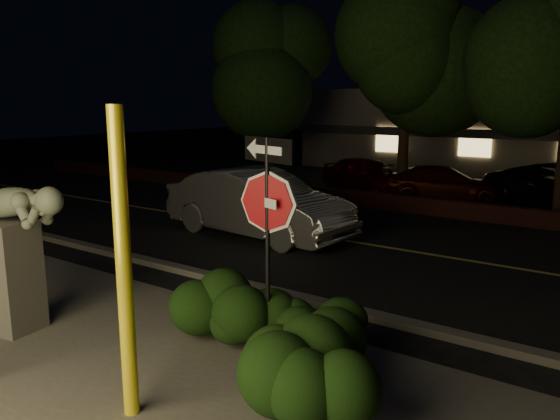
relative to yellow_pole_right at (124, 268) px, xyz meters
The scene contains 19 objects.
ground 11.14m from the yellow_pole_right, 92.08° to the left, with size 90.00×90.00×0.00m, color black.
patio 1.70m from the yellow_pole_right, behind, with size 14.00×6.00×0.02m, color #4C4944.
road 8.18m from the yellow_pole_right, 92.86° to the left, with size 80.00×8.00×0.01m, color black.
lane_marking 8.18m from the yellow_pole_right, 92.86° to the left, with size 80.00×0.12×0.01m, color #B29947.
curb 4.24m from the yellow_pole_right, 95.85° to the left, with size 80.00×0.25×0.12m, color #4C4944.
brick_wall 12.39m from the yellow_pole_right, 91.86° to the left, with size 40.00×0.35×0.50m, color #471C17.
parking_lot 18.09m from the yellow_pole_right, 91.27° to the left, with size 40.00×12.00×0.01m, color black.
building 26.00m from the yellow_pole_right, 90.88° to the left, with size 22.00×10.20×4.00m.
tree_far_a 16.74m from the yellow_pole_right, 120.95° to the left, with size 4.60×4.60×7.43m.
tree_far_b 15.15m from the yellow_pole_right, 101.54° to the left, with size 5.20×5.20×8.41m.
yellow_pole_right is the anchor object (origin of this frame).
signpost 2.11m from the yellow_pole_right, 80.88° to the left, with size 0.95×0.31×2.90m.
sculpture 3.18m from the yellow_pole_right, behind, with size 2.09×0.86×2.23m.
hedge_center 2.35m from the yellow_pole_right, 90.80° to the left, with size 2.06×0.97×1.07m, color black.
hedge_right 2.63m from the yellow_pole_right, 70.21° to the left, with size 1.60×0.86×1.05m, color black.
hedge_far_right 2.27m from the yellow_pole_right, 30.40° to the left, with size 1.57×0.98×1.09m, color black.
silver_sedan 8.18m from the yellow_pole_right, 117.81° to the left, with size 1.78×5.11×1.68m, color #ACABB0.
parked_car_red 15.59m from the yellow_pole_right, 107.13° to the left, with size 1.60×3.97×1.35m, color #690504.
parked_car_darkred 14.90m from the yellow_pole_right, 96.14° to the left, with size 1.69×4.15×1.21m, color #3B0E04.
Camera 1 is at (4.83, -4.49, 3.33)m, focal length 35.00 mm.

